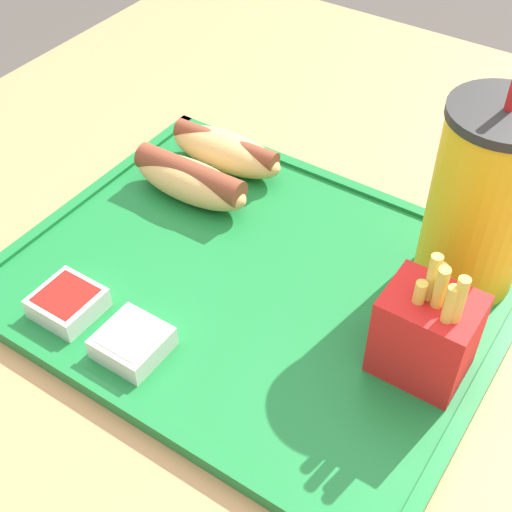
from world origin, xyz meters
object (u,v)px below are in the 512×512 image
hot_dog_far (226,150)px  sauce_cup_ketchup (68,302)px  hot_dog_near (190,179)px  soda_cup (482,200)px  fries_carton (427,332)px  sauce_cup_mayo (133,342)px

hot_dog_far → sauce_cup_ketchup: 0.24m
hot_dog_far → hot_dog_near: bearing=-90.0°
hot_dog_near → sauce_cup_ketchup: hot_dog_near is taller
soda_cup → hot_dog_far: size_ratio=1.57×
fries_carton → sauce_cup_mayo: bearing=-150.3°
fries_carton → sauce_cup_ketchup: size_ratio=2.28×
hot_dog_far → sauce_cup_ketchup: (0.01, -0.24, -0.01)m
soda_cup → hot_dog_near: (-0.27, -0.05, -0.07)m
fries_carton → sauce_cup_ketchup: bearing=-157.9°
sauce_cup_mayo → hot_dog_far: bearing=108.4°
hot_dog_near → sauce_cup_ketchup: bearing=-87.7°
hot_dog_near → sauce_cup_ketchup: (0.01, -0.18, -0.01)m
hot_dog_near → sauce_cup_mayo: hot_dog_near is taller
hot_dog_far → fries_carton: bearing=-25.0°
hot_dog_far → sauce_cup_ketchup: size_ratio=2.55×
hot_dog_far → hot_dog_near: size_ratio=1.01×
soda_cup → sauce_cup_ketchup: 0.36m
hot_dog_far → hot_dog_near: hot_dog_near is taller
hot_dog_far → fries_carton: size_ratio=1.12×
soda_cup → sauce_cup_ketchup: (-0.26, -0.23, -0.08)m
hot_dog_far → fries_carton: fries_carton is taller
sauce_cup_mayo → sauce_cup_ketchup: same height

